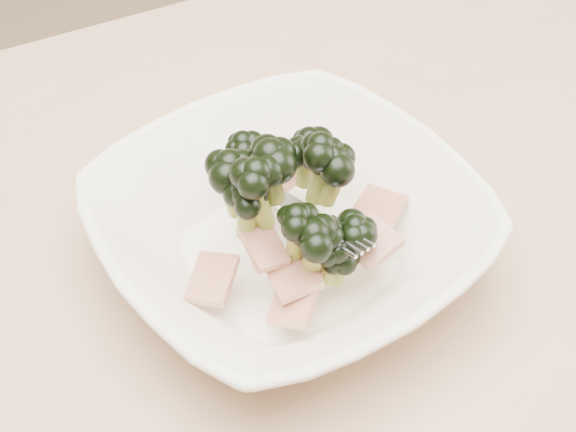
# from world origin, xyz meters

# --- Properties ---
(dining_table) EXTENTS (1.20, 0.80, 0.75)m
(dining_table) POSITION_xyz_m (0.00, 0.00, 0.65)
(dining_table) COLOR tan
(dining_table) RESTS_ON ground
(broccoli_dish) EXTENTS (0.32, 0.32, 0.13)m
(broccoli_dish) POSITION_xyz_m (0.11, -0.00, 0.79)
(broccoli_dish) COLOR silver
(broccoli_dish) RESTS_ON dining_table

